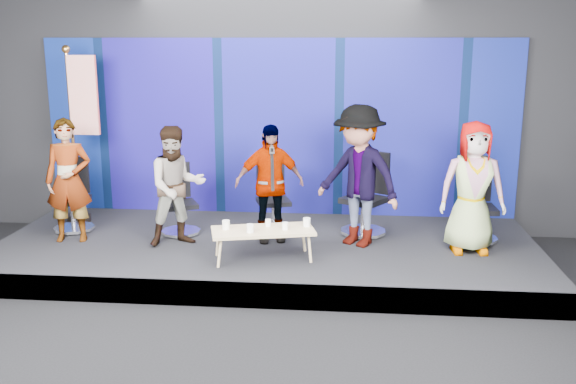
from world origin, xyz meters
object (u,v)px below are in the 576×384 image
Objects in this scene: chair_e at (476,216)px; panelist_a at (69,181)px; panelist_b at (177,186)px; chair_c at (273,208)px; mug_e at (307,222)px; panelist_e at (472,187)px; chair_b at (180,211)px; panelist_d at (359,176)px; mug_d at (285,226)px; panelist_c at (269,183)px; mug_c at (268,223)px; chair_a at (73,207)px; coffee_table at (263,232)px; mug_b at (250,228)px; flag_stand at (81,131)px; mug_a at (226,225)px; chair_d at (366,207)px.

panelist_a is at bearing -176.29° from chair_e.
chair_c is at bearing 7.68° from panelist_b.
panelist_e is at bearing 10.47° from mug_e.
chair_b is 0.68m from panelist_b.
panelist_d reaches higher than chair_b.
panelist_d is 1.20m from mug_d.
panelist_c reaches higher than chair_b.
panelist_a is at bearing -144.02° from panelist_d.
chair_b reaches higher than mug_e.
chair_c is at bearing 116.63° from mug_e.
panelist_a is at bearing 170.11° from mug_d.
mug_e is at bearing 3.80° from mug_c.
panelist_c is at bearing -5.18° from panelist_a.
chair_a is 2.94m from mug_c.
panelist_b reaches higher than coffee_table.
chair_e is 2.87m from coffee_table.
mug_b is 0.43m from mug_d.
mug_c is 3.20m from flag_stand.
panelist_a is (0.18, -0.47, 0.48)m from chair_a.
panelist_e is at bearing 14.51° from mug_b.
mug_a is 2.87m from flag_stand.
panelist_b is at bearing -141.38° from panelist_d.
chair_c reaches higher than mug_a.
mug_b is 1.19× the size of mug_c.
flag_stand reaches higher than panelist_a.
panelist_a reaches higher than chair_e.
chair_b is (1.33, 0.45, -0.49)m from panelist_a.
coffee_table is at bearing -63.77° from chair_b.
panelist_a is 2.93m from mug_d.
chair_c reaches higher than coffee_table.
panelist_a is at bearing 167.40° from panelist_c.
flag_stand reaches higher than coffee_table.
coffee_table is 3.24m from flag_stand.
mug_d is (-0.99, -1.16, 0.05)m from chair_d.
chair_a is 9.58× the size of mug_e.
mug_a reaches higher than mug_b.
chair_d is 1.10× the size of chair_e.
panelist_e is 15.27× the size of mug_a.
flag_stand reaches higher than chair_a.
panelist_d reaches higher than panelist_e.
mug_c is at bearing -176.20° from mug_e.
mug_d is (0.70, 0.05, -0.01)m from mug_a.
panelist_a is at bearing 165.75° from mug_a.
mug_d is at bearing -28.11° from chair_a.
mug_b reaches higher than mug_d.
panelist_b is at bearing -130.41° from chair_d.
panelist_e is (3.79, -0.41, 0.50)m from chair_b.
chair_b is 1.59m from coffee_table.
chair_c is (2.75, 0.27, -0.01)m from chair_a.
mug_a is at bearing -176.02° from mug_d.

